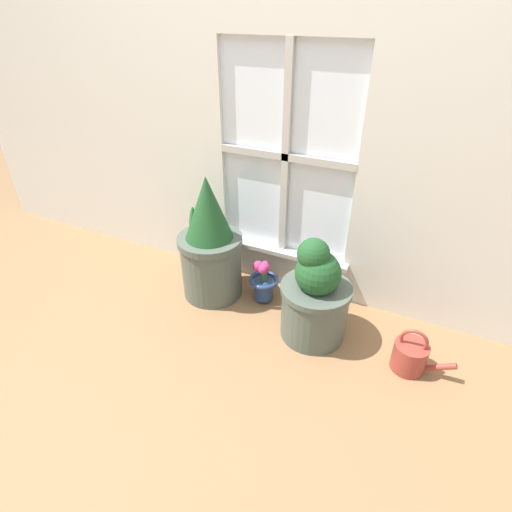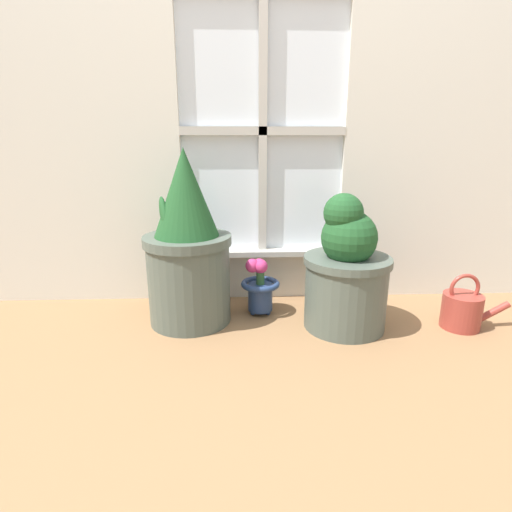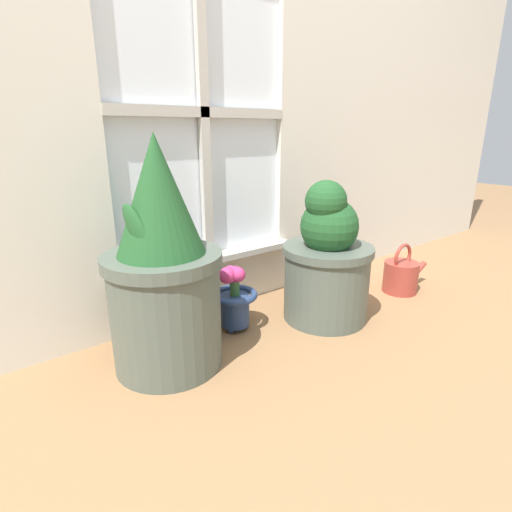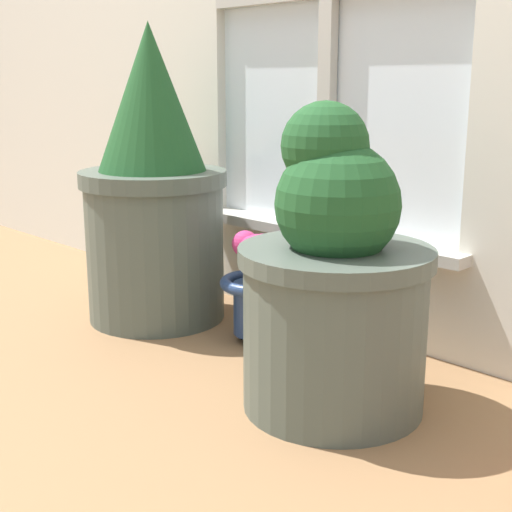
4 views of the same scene
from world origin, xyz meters
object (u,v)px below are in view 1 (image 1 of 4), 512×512
Objects in this scene: potted_plant_left at (210,245)px; watering_can at (411,356)px; potted_plant_right at (315,297)px; flower_vase at (263,281)px.

potted_plant_left reaches higher than watering_can.
potted_plant_left is at bearing 172.61° from potted_plant_right.
potted_plant_left is at bearing 174.22° from watering_can.
potted_plant_right is 0.49m from watering_can.
watering_can is at bearing -3.62° from potted_plant_right.
watering_can is (0.79, -0.17, -0.05)m from flower_vase.
watering_can is (0.47, -0.03, -0.15)m from potted_plant_right.
potted_plant_right is 2.16× the size of flower_vase.
potted_plant_right is (0.62, -0.08, -0.08)m from potted_plant_left.
potted_plant_right is at bearing -7.39° from potted_plant_left.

